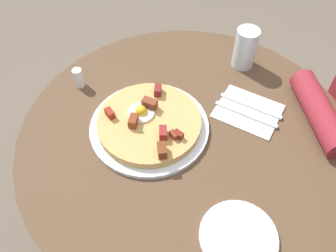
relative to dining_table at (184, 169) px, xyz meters
name	(u,v)px	position (x,y,z in m)	size (l,w,h in m)	color
ground_plane	(180,239)	(0.00, 0.00, -0.56)	(6.00, 6.00, 0.00)	#6B5B4C
dining_table	(184,169)	(0.00, 0.00, 0.00)	(0.89, 0.89, 0.74)	brown
pizza_plate	(149,127)	(0.10, -0.02, 0.18)	(0.32, 0.32, 0.01)	white
breakfast_pizza	(149,122)	(0.10, -0.02, 0.20)	(0.27, 0.27, 0.05)	tan
bread_plate	(238,237)	(-0.08, 0.29, 0.18)	(0.17, 0.17, 0.01)	white
napkin	(248,111)	(-0.18, -0.06, 0.18)	(0.17, 0.14, 0.00)	white
fork	(246,114)	(-0.17, -0.05, 0.18)	(0.18, 0.01, 0.01)	silver
knife	(251,106)	(-0.19, -0.08, 0.18)	(0.18, 0.01, 0.01)	silver
water_glass	(245,48)	(-0.20, -0.26, 0.24)	(0.07, 0.07, 0.13)	silver
salt_shaker	(79,78)	(0.30, -0.20, 0.21)	(0.03, 0.03, 0.06)	white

